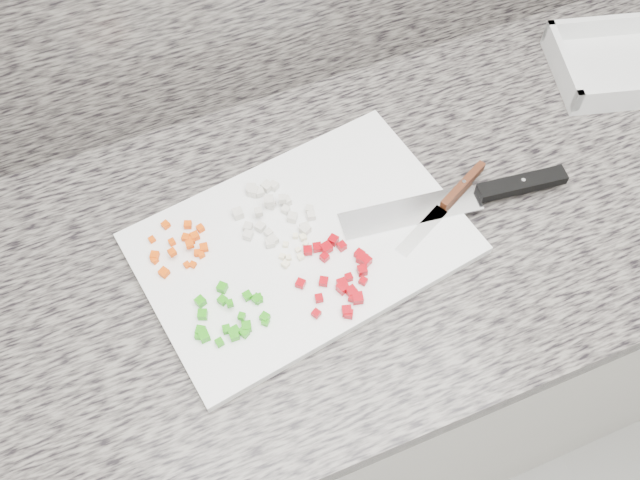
{
  "coord_description": "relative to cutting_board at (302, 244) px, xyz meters",
  "views": [
    {
      "loc": [
        -0.29,
        0.93,
        1.79
      ],
      "look_at": [
        -0.09,
        1.42,
        0.94
      ],
      "focal_mm": 40.0,
      "sensor_mm": 36.0,
      "label": 1
    }
  ],
  "objects": [
    {
      "name": "cabinet",
      "position": [
        0.11,
        0.0,
        -0.48
      ],
      "size": [
        3.92,
        0.62,
        0.86
      ],
      "primitive_type": "cube",
      "color": "white",
      "rests_on": "ground"
    },
    {
      "name": "countertop",
      "position": [
        0.11,
        0.0,
        -0.03
      ],
      "size": [
        3.96,
        0.64,
        0.04
      ],
      "primitive_type": "cube",
      "color": "#66615A",
      "rests_on": "cabinet"
    },
    {
      "name": "cutting_board",
      "position": [
        0.0,
        0.0,
        0.0
      ],
      "size": [
        0.5,
        0.37,
        0.02
      ],
      "primitive_type": "cube",
      "rotation": [
        0.0,
        0.0,
        0.15
      ],
      "color": "white",
      "rests_on": "countertop"
    },
    {
      "name": "carrot_pile",
      "position": [
        -0.16,
        0.05,
        0.01
      ],
      "size": [
        0.09,
        0.09,
        0.02
      ],
      "color": "#E34904",
      "rests_on": "cutting_board"
    },
    {
      "name": "onion_pile",
      "position": [
        -0.02,
        0.06,
        0.02
      ],
      "size": [
        0.11,
        0.12,
        0.02
      ],
      "color": "beige",
      "rests_on": "cutting_board"
    },
    {
      "name": "green_pepper_pile",
      "position": [
        -0.14,
        -0.08,
        0.01
      ],
      "size": [
        0.1,
        0.09,
        0.02
      ],
      "color": "#1F8E0C",
      "rests_on": "cutting_board"
    },
    {
      "name": "red_pepper_pile",
      "position": [
        0.03,
        -0.08,
        0.01
      ],
      "size": [
        0.12,
        0.13,
        0.01
      ],
      "color": "#9D020B",
      "rests_on": "cutting_board"
    },
    {
      "name": "garlic_pile",
      "position": [
        -0.02,
        -0.01,
        0.01
      ],
      "size": [
        0.05,
        0.05,
        0.01
      ],
      "color": "#F8EDBF",
      "rests_on": "cutting_board"
    },
    {
      "name": "chef_knife",
      "position": [
        0.28,
        -0.03,
        0.01
      ],
      "size": [
        0.35,
        0.08,
        0.02
      ],
      "rotation": [
        0.0,
        0.0,
        -0.13
      ],
      "color": "silver",
      "rests_on": "cutting_board"
    },
    {
      "name": "paring_knife",
      "position": [
        0.23,
        -0.02,
        0.01
      ],
      "size": [
        0.19,
        0.1,
        0.02
      ],
      "rotation": [
        0.0,
        0.0,
        0.46
      ],
      "color": "silver",
      "rests_on": "cutting_board"
    },
    {
      "name": "tray",
      "position": [
        0.64,
        0.11,
        0.01
      ],
      "size": [
        0.28,
        0.23,
        0.05
      ],
      "rotation": [
        0.0,
        0.0,
        -0.27
      ],
      "color": "silver",
      "rests_on": "countertop"
    }
  ]
}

